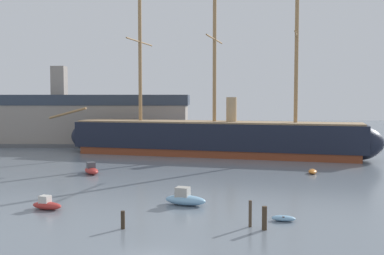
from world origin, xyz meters
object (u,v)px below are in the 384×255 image
object	(u,v)px
tall_ship	(214,138)
motorboat_alongside_bow	(91,170)
motorboat_near_centre	(185,199)
mooring_piling_nearest	(264,218)
dinghy_foreground_right	(283,218)
sailboat_distant_centre	(191,149)
dockside_warehouse_left	(75,120)
dinghy_alongside_stern	(313,171)
mooring_piling_right_pair	(250,214)
mooring_piling_left_pair	(123,220)
dinghy_far_right	(356,158)
motorboat_foreground_left	(47,205)

from	to	relation	value
tall_ship	motorboat_alongside_bow	size ratio (longest dim) A/B	14.94
motorboat_near_centre	mooring_piling_nearest	bearing A→B (deg)	-51.10
dinghy_foreground_right	sailboat_distant_centre	xyz separation A→B (m)	(-9.86, 53.44, 0.28)
motorboat_near_centre	dockside_warehouse_left	xyz separation A→B (m)	(-29.08, 61.76, 5.29)
dinghy_foreground_right	dinghy_alongside_stern	bearing A→B (deg)	71.21
dinghy_foreground_right	mooring_piling_right_pair	bearing A→B (deg)	-149.59
tall_ship	mooring_piling_left_pair	world-z (taller)	tall_ship
motorboat_near_centre	mooring_piling_left_pair	world-z (taller)	motorboat_near_centre
sailboat_distant_centre	mooring_piling_right_pair	size ratio (longest dim) A/B	2.79
motorboat_alongside_bow	dinghy_far_right	world-z (taller)	motorboat_alongside_bow
mooring_piling_right_pair	dockside_warehouse_left	xyz separation A→B (m)	(-35.04, 69.57, 4.79)
dinghy_far_right	motorboat_near_centre	bearing A→B (deg)	-129.37
motorboat_alongside_bow	mooring_piling_left_pair	xyz separation A→B (m)	(9.62, -27.71, 0.17)
motorboat_alongside_bow	sailboat_distant_centre	world-z (taller)	sailboat_distant_centre
motorboat_near_centre	mooring_piling_nearest	xyz separation A→B (m)	(7.05, -8.74, 0.35)
dinghy_far_right	sailboat_distant_centre	size ratio (longest dim) A/B	0.40
tall_ship	mooring_piling_nearest	xyz separation A→B (m)	(3.04, -49.47, -2.50)
motorboat_foreground_left	dockside_warehouse_left	size ratio (longest dim) A/B	0.06
motorboat_alongside_bow	motorboat_near_centre	bearing A→B (deg)	-52.57
dinghy_alongside_stern	dinghy_far_right	world-z (taller)	dinghy_alongside_stern
motorboat_near_centre	mooring_piling_nearest	world-z (taller)	mooring_piling_nearest
tall_ship	motorboat_alongside_bow	bearing A→B (deg)	-130.42
sailboat_distant_centre	dockside_warehouse_left	bearing A→B (deg)	153.32
tall_ship	dockside_warehouse_left	bearing A→B (deg)	147.56
motorboat_foreground_left	motorboat_alongside_bow	world-z (taller)	motorboat_alongside_bow
sailboat_distant_centre	mooring_piling_right_pair	distance (m)	55.72
mooring_piling_right_pair	mooring_piling_left_pair	bearing A→B (deg)	-175.12
sailboat_distant_centre	mooring_piling_left_pair	distance (m)	56.40
motorboat_foreground_left	dinghy_foreground_right	bearing A→B (deg)	-9.29
motorboat_foreground_left	dinghy_foreground_right	size ratio (longest dim) A/B	1.53
motorboat_foreground_left	motorboat_near_centre	xyz separation A→B (m)	(13.72, 2.20, 0.17)
motorboat_foreground_left	sailboat_distant_centre	xyz separation A→B (m)	(13.01, 49.71, 0.06)
motorboat_foreground_left	dinghy_alongside_stern	size ratio (longest dim) A/B	1.20
motorboat_foreground_left	tall_ship	bearing A→B (deg)	67.56
motorboat_foreground_left	mooring_piling_right_pair	bearing A→B (deg)	-15.92
dinghy_alongside_stern	motorboat_alongside_bow	bearing A→B (deg)	-177.94
tall_ship	dinghy_alongside_stern	xyz separation A→B (m)	(14.01, -20.59, -3.18)
dinghy_alongside_stern	mooring_piling_nearest	world-z (taller)	mooring_piling_nearest
motorboat_alongside_bow	dockside_warehouse_left	xyz separation A→B (m)	(-14.56, 42.79, 5.34)
motorboat_near_centre	mooring_piling_right_pair	size ratio (longest dim) A/B	2.08
dinghy_foreground_right	mooring_piling_right_pair	distance (m)	3.81
dinghy_far_right	dockside_warehouse_left	bearing A→B (deg)	156.55
dinghy_foreground_right	motorboat_near_centre	world-z (taller)	motorboat_near_centre
motorboat_foreground_left	dockside_warehouse_left	world-z (taller)	dockside_warehouse_left
mooring_piling_left_pair	sailboat_distant_centre	bearing A→B (deg)	85.74
dinghy_foreground_right	dockside_warehouse_left	size ratio (longest dim) A/B	0.04
motorboat_foreground_left	mooring_piling_left_pair	distance (m)	10.98
mooring_piling_nearest	mooring_piling_right_pair	distance (m)	1.45
dinghy_foreground_right	sailboat_distant_centre	size ratio (longest dim) A/B	0.36
sailboat_distant_centre	dinghy_foreground_right	bearing A→B (deg)	-79.55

